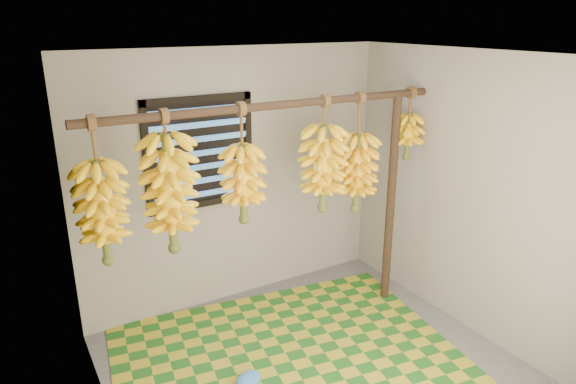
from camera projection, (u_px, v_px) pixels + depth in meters
floor at (324, 378)px, 3.95m from camera, size 3.00×3.00×0.01m
ceiling at (333, 56)px, 3.17m from camera, size 3.00×3.00×0.01m
wall_back at (236, 179)px, 4.79m from camera, size 3.00×0.01×2.40m
wall_left at (104, 290)px, 2.84m from camera, size 0.01×3.00×2.40m
wall_right at (476, 198)px, 4.29m from camera, size 0.01×3.00×2.40m
window at (200, 153)px, 4.50m from camera, size 1.00×0.04×1.00m
hanging_pole at (278, 105)px, 3.87m from camera, size 3.00×0.06×0.06m
support_post at (391, 202)px, 4.77m from camera, size 0.08×0.08×2.00m
woven_mat at (291, 362)px, 4.12m from camera, size 2.99×2.53×0.01m
plastic_bag at (248, 380)px, 3.84m from camera, size 0.27×0.24×0.09m
banana_bunch_a at (103, 213)px, 3.42m from camera, size 0.32×0.32×1.03m
banana_bunch_b at (170, 194)px, 3.63m from camera, size 0.38×0.38×1.05m
banana_bunch_c at (243, 184)px, 3.91m from camera, size 0.32×0.32×0.93m
banana_bunch_d at (323, 169)px, 4.26m from camera, size 0.38×0.38×0.98m
banana_bunch_e at (357, 173)px, 4.46m from camera, size 0.35×0.35×1.05m
banana_bunch_f at (408, 136)px, 4.65m from camera, size 0.27×0.27×0.66m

